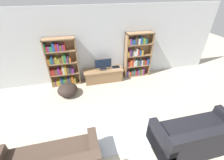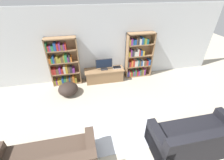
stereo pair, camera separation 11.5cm
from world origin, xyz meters
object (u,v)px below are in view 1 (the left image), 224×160
(beanbag_ottoman, at_px, (68,90))
(tv_stand, at_px, (103,75))
(laptop, at_px, (116,67))
(bookshelf_right, at_px, (137,56))
(bookshelf_left, at_px, (62,64))
(couch_right_sofa, at_px, (197,137))
(television, at_px, (103,64))

(beanbag_ottoman, bearing_deg, tv_stand, 23.76)
(laptop, xyz_separation_m, beanbag_ottoman, (-1.80, -0.63, -0.29))
(bookshelf_right, distance_m, tv_stand, 1.45)
(bookshelf_left, xyz_separation_m, couch_right_sofa, (2.89, -3.31, -0.51))
(bookshelf_left, relative_size, tv_stand, 1.18)
(bookshelf_right, relative_size, laptop, 5.55)
(couch_right_sofa, bearing_deg, beanbag_ottoman, 137.11)
(bookshelf_right, distance_m, laptop, 0.90)
(television, xyz_separation_m, laptop, (0.49, 0.05, -0.21))
(television, bearing_deg, bookshelf_right, 5.64)
(beanbag_ottoman, bearing_deg, laptop, 19.12)
(television, bearing_deg, tv_stand, 90.00)
(bookshelf_left, height_order, bookshelf_right, same)
(tv_stand, xyz_separation_m, television, (-0.00, -0.00, 0.45))
(tv_stand, distance_m, beanbag_ottoman, 1.43)
(laptop, relative_size, beanbag_ottoman, 0.48)
(tv_stand, distance_m, couch_right_sofa, 3.51)
(television, distance_m, laptop, 0.53)
(bookshelf_right, relative_size, beanbag_ottoman, 2.65)
(bookshelf_left, bearing_deg, beanbag_ottoman, -82.32)
(television, bearing_deg, couch_right_sofa, -64.93)
(bookshelf_right, bearing_deg, tv_stand, -174.37)
(tv_stand, height_order, television, television)
(bookshelf_left, relative_size, television, 2.83)
(bookshelf_right, height_order, laptop, bookshelf_right)
(television, relative_size, beanbag_ottoman, 0.94)
(bookshelf_left, distance_m, tv_stand, 1.52)
(bookshelf_left, bearing_deg, laptop, -2.52)
(bookshelf_right, height_order, couch_right_sofa, bookshelf_right)
(bookshelf_left, height_order, laptop, bookshelf_left)
(couch_right_sofa, relative_size, beanbag_ottoman, 2.99)
(laptop, bearing_deg, couch_right_sofa, -72.85)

